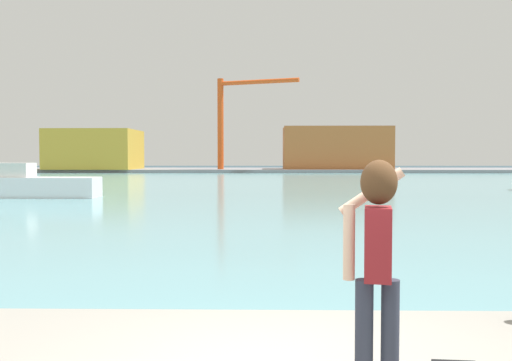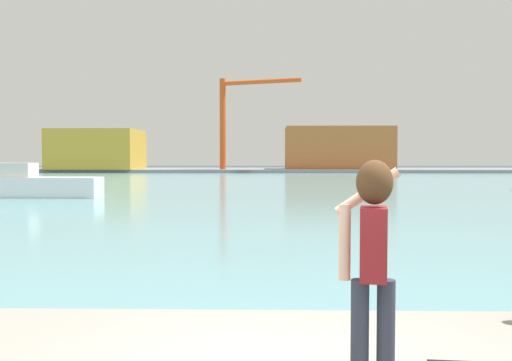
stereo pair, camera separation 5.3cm
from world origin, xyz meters
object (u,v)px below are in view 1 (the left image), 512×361
Objects in this scene: person_photographer at (376,248)px; warehouse_right at (336,148)px; boat_moored at (22,185)px; port_crane at (232,111)px; warehouse_left at (95,150)px.

person_photographer is 0.10× the size of warehouse_right.
person_photographer is 33.00m from boat_moored.
person_photographer is at bearing -85.71° from port_crane.
boat_moored is (-15.62, 29.06, -0.93)m from person_photographer.
person_photographer is at bearing -96.85° from warehouse_right.
person_photographer is 92.26m from warehouse_left.
warehouse_left is at bearing 103.30° from boat_moored.
boat_moored is 0.64× the size of warehouse_left.
warehouse_right reaches higher than person_photographer.
person_photographer is 0.20× the size of boat_moored.
port_crane is at bearing -3.07° from warehouse_left.
warehouse_right is 1.19× the size of port_crane.
warehouse_left reaches higher than person_photographer.
port_crane reaches higher than boat_moored.
warehouse_left is (-13.59, 58.43, 2.95)m from boat_moored.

